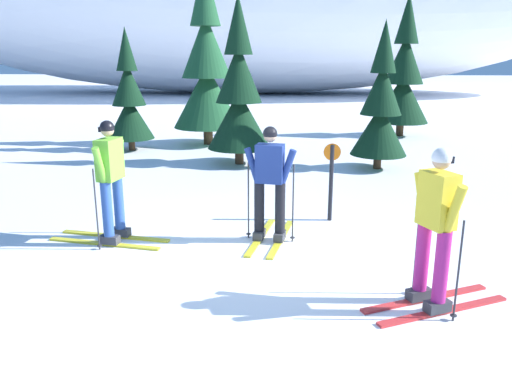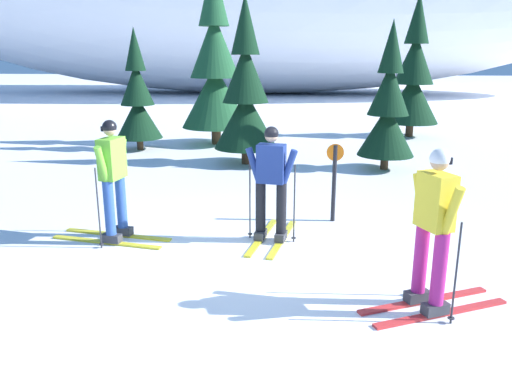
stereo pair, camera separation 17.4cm
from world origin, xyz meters
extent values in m
plane|color=white|center=(0.00, 0.00, 0.00)|extent=(120.00, 120.00, 0.00)
cube|color=gold|center=(0.15, 1.28, 0.01)|extent=(0.40, 1.63, 0.03)
cube|color=gold|center=(0.46, 1.22, 0.01)|extent=(0.40, 1.63, 0.03)
cube|color=#38383D|center=(0.13, 1.18, 0.09)|extent=(0.19, 0.30, 0.12)
cube|color=#38383D|center=(0.44, 1.12, 0.09)|extent=(0.19, 0.30, 0.12)
cylinder|color=black|center=(0.13, 1.18, 0.53)|extent=(0.15, 0.15, 0.75)
cylinder|color=black|center=(0.44, 1.12, 0.53)|extent=(0.15, 0.15, 0.75)
cube|color=navy|center=(0.29, 1.15, 1.18)|extent=(0.43, 0.31, 0.56)
cylinder|color=navy|center=(0.05, 1.20, 1.12)|extent=(0.29, 0.15, 0.58)
cylinder|color=navy|center=(0.53, 1.11, 1.12)|extent=(0.29, 0.15, 0.58)
sphere|color=tan|center=(0.29, 1.15, 1.59)|extent=(0.19, 0.19, 0.19)
sphere|color=black|center=(0.29, 1.15, 1.62)|extent=(0.21, 0.21, 0.21)
cube|color=black|center=(0.30, 1.23, 1.60)|extent=(0.15, 0.06, 0.07)
cylinder|color=#2D2D33|center=(-0.03, 1.27, 0.59)|extent=(0.02, 0.02, 1.18)
cylinder|color=#2D2D33|center=(-0.03, 1.27, 0.06)|extent=(0.07, 0.07, 0.01)
cylinder|color=#2D2D33|center=(0.63, 1.15, 0.59)|extent=(0.02, 0.02, 1.18)
cylinder|color=#2D2D33|center=(0.63, 1.15, 0.06)|extent=(0.07, 0.07, 0.01)
cube|color=gold|center=(-2.13, 0.85, 0.01)|extent=(1.75, 0.43, 0.03)
cube|color=gold|center=(-2.07, 1.18, 0.01)|extent=(1.75, 0.43, 0.03)
cube|color=#38383D|center=(-2.04, 0.84, 0.09)|extent=(0.30, 0.19, 0.12)
cube|color=#38383D|center=(-1.97, 1.16, 0.09)|extent=(0.30, 0.19, 0.12)
cylinder|color=#2D519E|center=(-2.04, 0.84, 0.55)|extent=(0.15, 0.15, 0.80)
cylinder|color=#2D519E|center=(-1.97, 1.16, 0.55)|extent=(0.15, 0.15, 0.80)
cube|color=#75C638|center=(-2.00, 1.00, 1.25)|extent=(0.31, 0.46, 0.59)
cylinder|color=#75C638|center=(-2.05, 0.74, 1.20)|extent=(0.15, 0.29, 0.58)
cylinder|color=#75C638|center=(-1.96, 1.26, 1.20)|extent=(0.15, 0.29, 0.58)
sphere|color=tan|center=(-2.00, 1.00, 1.67)|extent=(0.19, 0.19, 0.19)
sphere|color=black|center=(-2.00, 1.00, 1.70)|extent=(0.21, 0.21, 0.21)
cube|color=black|center=(-2.08, 1.02, 1.68)|extent=(0.06, 0.15, 0.07)
cylinder|color=#2D2D33|center=(-2.13, 0.67, 0.59)|extent=(0.02, 0.02, 1.19)
cylinder|color=#2D2D33|center=(-2.13, 0.67, 0.06)|extent=(0.07, 0.07, 0.01)
cylinder|color=#2D2D33|center=(-2.00, 1.36, 0.59)|extent=(0.02, 0.02, 1.19)
cylinder|color=#2D2D33|center=(-2.00, 1.36, 0.06)|extent=(0.07, 0.07, 0.01)
cube|color=red|center=(2.13, -0.63, 0.01)|extent=(1.57, 0.79, 0.03)
cube|color=red|center=(2.26, -0.91, 0.01)|extent=(1.57, 0.79, 0.03)
cube|color=#38383D|center=(2.04, -0.67, 0.09)|extent=(0.31, 0.24, 0.12)
cube|color=#38383D|center=(2.17, -0.95, 0.09)|extent=(0.31, 0.24, 0.12)
cylinder|color=#B7237A|center=(2.04, -0.67, 0.55)|extent=(0.15, 0.15, 0.80)
cylinder|color=#B7237A|center=(2.17, -0.95, 0.55)|extent=(0.15, 0.15, 0.80)
cube|color=yellow|center=(2.10, -0.81, 1.24)|extent=(0.38, 0.45, 0.59)
cylinder|color=yellow|center=(2.00, -0.59, 1.19)|extent=(0.21, 0.29, 0.58)
cylinder|color=yellow|center=(2.20, -1.03, 1.19)|extent=(0.21, 0.29, 0.58)
sphere|color=tan|center=(2.10, -0.81, 1.66)|extent=(0.19, 0.19, 0.19)
sphere|color=white|center=(2.10, -0.81, 1.69)|extent=(0.21, 0.21, 0.21)
cube|color=black|center=(2.18, -0.78, 1.67)|extent=(0.10, 0.15, 0.07)
cylinder|color=#2D2D33|center=(2.02, -0.48, 0.56)|extent=(0.02, 0.02, 1.11)
cylinder|color=#2D2D33|center=(2.02, -0.48, 0.06)|extent=(0.07, 0.07, 0.01)
cylinder|color=#2D2D33|center=(2.30, -1.09, 0.56)|extent=(0.02, 0.02, 1.11)
cylinder|color=#2D2D33|center=(2.30, -1.09, 0.06)|extent=(0.07, 0.07, 0.01)
cylinder|color=#47301E|center=(-3.90, 8.25, 0.23)|extent=(0.18, 0.18, 0.46)
cone|color=black|center=(-3.90, 8.25, 0.93)|extent=(1.32, 1.32, 1.18)
cone|color=black|center=(-3.90, 8.25, 1.88)|extent=(0.95, 0.95, 1.18)
cone|color=black|center=(-3.90, 8.25, 2.83)|extent=(0.58, 0.58, 1.18)
cylinder|color=#47301E|center=(-1.85, 9.39, 0.36)|extent=(0.29, 0.29, 0.72)
cone|color=#1E512D|center=(-1.85, 9.39, 1.45)|extent=(2.05, 2.05, 1.83)
cone|color=#1E512D|center=(-1.85, 9.39, 2.92)|extent=(1.47, 1.47, 1.83)
cylinder|color=#47301E|center=(-0.65, 6.59, 0.28)|extent=(0.22, 0.22, 0.55)
cone|color=black|center=(-0.65, 6.59, 1.12)|extent=(1.58, 1.58, 1.41)
cone|color=black|center=(-0.65, 6.59, 2.25)|extent=(1.14, 1.14, 1.41)
cone|color=black|center=(-0.65, 6.59, 3.38)|extent=(0.69, 0.69, 1.41)
cylinder|color=#47301E|center=(2.75, 6.23, 0.23)|extent=(0.19, 0.19, 0.47)
cone|color=black|center=(2.75, 6.23, 0.95)|extent=(1.34, 1.34, 1.20)
cone|color=black|center=(2.75, 6.23, 1.91)|extent=(0.96, 0.96, 1.20)
cone|color=black|center=(2.75, 6.23, 2.87)|extent=(0.59, 0.59, 1.20)
cylinder|color=#47301E|center=(4.37, 11.39, 0.31)|extent=(0.25, 0.25, 0.62)
cone|color=black|center=(4.37, 11.39, 1.25)|extent=(1.77, 1.77, 1.59)
cone|color=black|center=(4.37, 11.39, 2.52)|extent=(1.27, 1.27, 1.59)
cone|color=black|center=(4.37, 11.39, 3.79)|extent=(0.78, 0.78, 1.59)
cylinder|color=black|center=(1.27, 2.19, 0.64)|extent=(0.07, 0.07, 1.28)
cylinder|color=orange|center=(1.27, 2.19, 1.16)|extent=(0.28, 0.02, 0.28)
camera|label=1|loc=(0.50, -6.01, 2.72)|focal=35.74mm
camera|label=2|loc=(0.67, -6.00, 2.72)|focal=35.74mm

